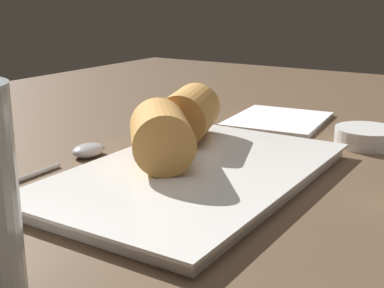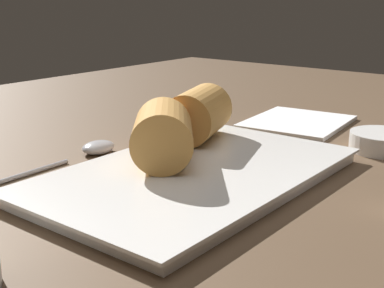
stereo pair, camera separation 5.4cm
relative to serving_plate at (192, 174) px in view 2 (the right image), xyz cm
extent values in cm
cube|color=brown|center=(1.86, 0.41, -1.76)|extent=(180.00, 140.00, 2.00)
cube|color=white|center=(0.00, 0.00, -0.16)|extent=(33.30, 20.47, 1.20)
cube|color=white|center=(0.00, 0.00, 0.59)|extent=(34.63, 21.28, 0.30)
cylinder|color=#D19347|center=(0.78, -3.30, 3.87)|extent=(11.04, 10.68, 6.25)
sphere|color=#B23D2D|center=(-2.01, -5.64, 3.87)|extent=(4.06, 4.06, 4.06)
cylinder|color=#D19347|center=(-9.21, -6.37, 3.87)|extent=(10.72, 8.93, 6.25)
sphere|color=#56843D|center=(-12.65, -7.57, 3.87)|extent=(4.06, 4.06, 4.06)
cylinder|color=white|center=(-23.33, 11.63, 0.40)|extent=(8.03, 8.03, 2.31)
cylinder|color=#477038|center=(-23.33, 11.63, 1.34)|extent=(6.59, 6.59, 0.42)
cylinder|color=#B2B2B7|center=(9.70, -14.90, -0.51)|extent=(11.08, 0.78, 0.50)
ellipsoid|color=#B2B2B7|center=(-0.81, -15.16, 0.00)|extent=(4.46, 3.48, 1.52)
cube|color=white|center=(-29.45, -3.19, -0.46)|extent=(16.92, 14.82, 0.60)
camera|label=1|loc=(44.24, 28.05, 18.03)|focal=50.00mm
camera|label=2|loc=(41.14, 32.43, 18.03)|focal=50.00mm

